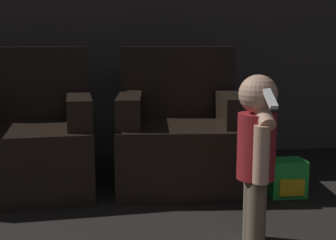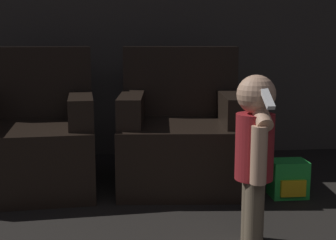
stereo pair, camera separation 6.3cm
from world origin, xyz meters
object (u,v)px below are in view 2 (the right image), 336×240
armchair_left (31,140)px  armchair_right (182,137)px  person_toddler (255,147)px  toy_backpack (288,179)px

armchair_left → armchair_right: bearing=-4.5°
armchair_right → person_toddler: (0.22, -1.09, 0.17)m
armchair_right → armchair_left: bearing=-175.0°
armchair_left → armchair_right: 1.06m
armchair_right → toy_backpack: (0.66, -0.39, -0.22)m
armchair_left → armchair_right: size_ratio=1.00×
person_toddler → toy_backpack: size_ratio=3.53×
person_toddler → toy_backpack: (0.44, 0.70, -0.39)m
armchair_left → toy_backpack: size_ratio=3.99×
armchair_right → toy_backpack: size_ratio=3.99×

